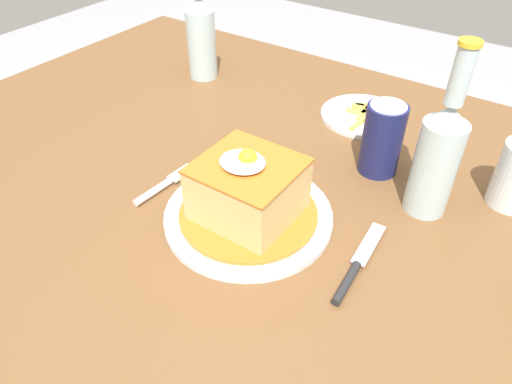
% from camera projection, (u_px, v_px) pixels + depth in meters
% --- Properties ---
extents(dining_table, '(1.34, 1.01, 0.76)m').
position_uv_depth(dining_table, '(246.00, 217.00, 0.87)').
color(dining_table, brown).
rests_on(dining_table, ground_plane).
extents(main_plate, '(0.25, 0.25, 0.02)m').
position_uv_depth(main_plate, '(248.00, 215.00, 0.71)').
color(main_plate, white).
rests_on(main_plate, dining_table).
extents(sandwich_meal, '(0.21, 0.21, 0.12)m').
position_uv_depth(sandwich_meal, '(248.00, 191.00, 0.68)').
color(sandwich_meal, '#C66B23').
rests_on(sandwich_meal, main_plate).
extents(fork, '(0.02, 0.14, 0.01)m').
position_uv_depth(fork, '(163.00, 185.00, 0.77)').
color(fork, silver).
rests_on(fork, dining_table).
extents(knife, '(0.03, 0.17, 0.01)m').
position_uv_depth(knife, '(353.00, 271.00, 0.63)').
color(knife, '#262628').
rests_on(knife, dining_table).
extents(soda_can, '(0.07, 0.07, 0.12)m').
position_uv_depth(soda_can, '(382.00, 139.00, 0.78)').
color(soda_can, '#191E51').
rests_on(soda_can, dining_table).
extents(beer_bottle_clear, '(0.06, 0.06, 0.27)m').
position_uv_depth(beer_bottle_clear, '(201.00, 34.00, 1.04)').
color(beer_bottle_clear, '#ADC6CC').
rests_on(beer_bottle_clear, dining_table).
extents(beer_bottle_clear_far, '(0.06, 0.06, 0.27)m').
position_uv_depth(beer_bottle_clear_far, '(438.00, 154.00, 0.68)').
color(beer_bottle_clear_far, '#ADC6CC').
rests_on(beer_bottle_clear_far, dining_table).
extents(side_plate_fries, '(0.17, 0.17, 0.02)m').
position_uv_depth(side_plate_fries, '(363.00, 115.00, 0.95)').
color(side_plate_fries, white).
rests_on(side_plate_fries, dining_table).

